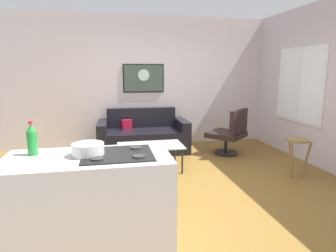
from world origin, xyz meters
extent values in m
cube|color=brown|center=(0.00, 0.00, -0.02)|extent=(6.40, 6.40, 0.04)
cube|color=beige|center=(0.00, 2.42, 1.40)|extent=(6.40, 0.05, 2.80)
cube|color=silver|center=(2.62, 0.30, 1.40)|extent=(0.05, 6.40, 2.80)
cube|color=black|center=(-0.24, 1.82, 0.23)|extent=(1.47, 0.89, 0.45)
cube|color=black|center=(-0.23, 2.17, 0.66)|extent=(1.45, 0.19, 0.41)
cube|color=black|center=(-1.05, 1.83, 0.32)|extent=(0.20, 0.87, 0.64)
cube|color=black|center=(0.57, 1.80, 0.32)|extent=(0.20, 0.87, 0.64)
cube|color=maroon|center=(-0.56, 1.98, 0.55)|extent=(0.22, 0.14, 0.20)
cube|color=silver|center=(-0.26, 0.68, 0.42)|extent=(1.07, 0.62, 0.02)
cylinder|color=#232326|center=(-0.74, 0.41, 0.21)|extent=(0.03, 0.03, 0.41)
cylinder|color=#232326|center=(0.23, 0.41, 0.21)|extent=(0.03, 0.03, 0.41)
cylinder|color=#232326|center=(-0.74, 0.94, 0.21)|extent=(0.03, 0.03, 0.41)
cylinder|color=#232326|center=(0.23, 0.94, 0.21)|extent=(0.03, 0.03, 0.41)
cylinder|color=black|center=(1.36, 1.34, 0.02)|extent=(0.46, 0.46, 0.04)
cylinder|color=black|center=(1.36, 1.34, 0.22)|extent=(0.06, 0.06, 0.37)
cube|color=black|center=(1.36, 1.34, 0.40)|extent=(0.92, 0.91, 0.10)
cube|color=black|center=(1.53, 1.15, 0.68)|extent=(0.55, 0.50, 0.47)
cylinder|color=olive|center=(1.93, -0.07, 0.59)|extent=(0.34, 0.34, 0.03)
cylinder|color=olive|center=(1.93, 0.07, 0.29)|extent=(0.04, 0.14, 0.57)
cylinder|color=olive|center=(1.81, -0.14, 0.29)|extent=(0.14, 0.10, 0.57)
cylinder|color=olive|center=(2.06, -0.14, 0.29)|extent=(0.14, 0.10, 0.57)
cube|color=silver|center=(-1.09, -1.43, 0.46)|extent=(1.41, 0.70, 0.92)
cube|color=black|center=(-0.83, -1.43, 0.93)|extent=(0.60, 0.52, 0.01)
cylinder|color=#2D2D2D|center=(-1.00, -1.57, 0.94)|extent=(0.11, 0.11, 0.01)
cylinder|color=#2D2D2D|center=(-0.66, -1.57, 0.94)|extent=(0.11, 0.11, 0.01)
cylinder|color=#2D2D2D|center=(-1.00, -1.29, 0.94)|extent=(0.11, 0.11, 0.01)
cylinder|color=#2D2D2D|center=(-0.66, -1.29, 0.94)|extent=(0.11, 0.11, 0.01)
cylinder|color=#218E32|center=(-1.55, -1.29, 1.02)|extent=(0.08, 0.08, 0.21)
cone|color=#218E32|center=(-1.55, -1.29, 1.16)|extent=(0.08, 0.08, 0.07)
cylinder|color=red|center=(-1.55, -1.29, 1.21)|extent=(0.03, 0.03, 0.02)
cylinder|color=silver|center=(-1.08, -1.41, 0.93)|extent=(0.15, 0.15, 0.01)
cylinder|color=silver|center=(-1.08, -1.41, 0.97)|extent=(0.27, 0.27, 0.11)
cube|color=black|center=(-0.15, 2.39, 1.48)|extent=(0.89, 0.01, 0.61)
cube|color=#3C4E3F|center=(-0.15, 2.38, 1.48)|extent=(0.84, 0.02, 0.56)
cylinder|color=#B4D2C2|center=(-0.15, 2.37, 1.55)|extent=(0.25, 0.01, 0.25)
cube|color=silver|center=(2.59, 0.90, 1.38)|extent=(0.02, 1.32, 1.40)
cube|color=white|center=(2.58, 0.90, 1.38)|extent=(0.01, 1.24, 1.32)
cube|color=silver|center=(2.58, 0.90, 1.38)|extent=(0.01, 0.04, 1.32)
camera|label=1|loc=(-0.88, -3.86, 1.63)|focal=30.57mm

